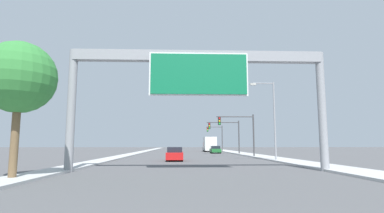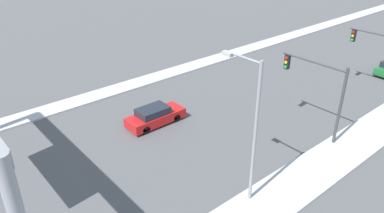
% 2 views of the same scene
% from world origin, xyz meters
% --- Properties ---
extents(median_strip_left, '(2.00, 120.00, 0.15)m').
position_xyz_m(median_strip_left, '(-9.00, 60.00, 0.07)').
color(median_strip_left, '#B5B5B5').
rests_on(median_strip_left, ground).
extents(car_near_center, '(1.71, 4.53, 1.42)m').
position_xyz_m(car_near_center, '(-1.75, 30.23, 0.67)').
color(car_near_center, red).
rests_on(car_near_center, ground).
extents(traffic_light_near_intersection, '(5.02, 0.32, 5.62)m').
position_xyz_m(traffic_light_near_intersection, '(6.80, 38.00, 3.86)').
color(traffic_light_near_intersection, '#3D3D3F').
rests_on(traffic_light_near_intersection, ground).
extents(street_lamp_right, '(2.57, 0.28, 8.22)m').
position_xyz_m(street_lamp_right, '(8.28, 29.28, 4.87)').
color(street_lamp_right, gray).
rests_on(street_lamp_right, ground).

